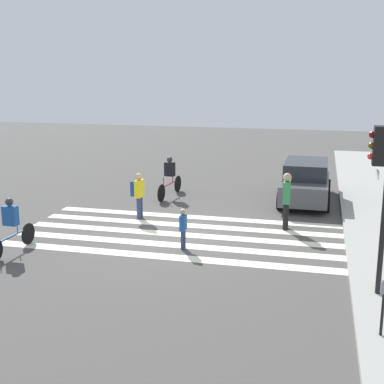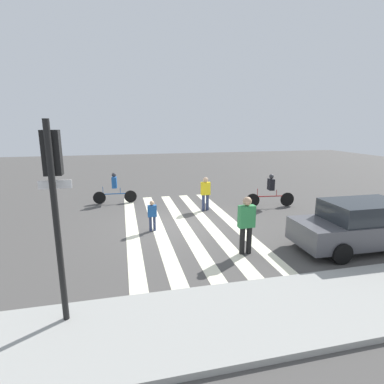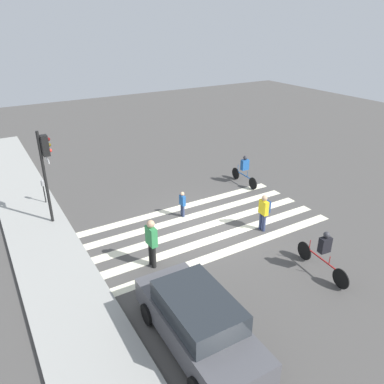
{
  "view_description": "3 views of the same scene",
  "coord_description": "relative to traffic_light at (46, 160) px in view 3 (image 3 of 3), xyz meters",
  "views": [
    {
      "loc": [
        15.46,
        4.13,
        5.13
      ],
      "look_at": [
        -0.37,
        0.3,
        1.3
      ],
      "focal_mm": 50.0,
      "sensor_mm": 36.0,
      "label": 1
    },
    {
      "loc": [
        2.29,
        11.39,
        4.02
      ],
      "look_at": [
        -0.41,
        -0.08,
        1.33
      ],
      "focal_mm": 28.0,
      "sensor_mm": 36.0,
      "label": 2
    },
    {
      "loc": [
        -11.59,
        7.65,
        8.08
      ],
      "look_at": [
        0.89,
        0.18,
        1.29
      ],
      "focal_mm": 35.0,
      "sensor_mm": 36.0,
      "label": 3
    }
  ],
  "objects": [
    {
      "name": "pedestrian_adult_yellow_jacket",
      "position": [
        -5.02,
        -7.3,
        -1.95
      ],
      "size": [
        0.46,
        0.38,
        1.59
      ],
      "rotation": [
        0.0,
        0.0,
        -0.08
      ],
      "color": "navy",
      "rests_on": "ground_plane"
    },
    {
      "name": "ground_plane",
      "position": [
        -3.55,
        -5.44,
        -2.88
      ],
      "size": [
        60.0,
        60.0,
        0.0
      ],
      "primitive_type": "plane",
      "color": "#4C4947"
    },
    {
      "name": "crosswalk_stripes",
      "position": [
        -3.55,
        -5.44,
        -2.88
      ],
      "size": [
        4.56,
        10.0,
        0.01
      ],
      "color": "#F2EDCC",
      "rests_on": "ground_plane"
    },
    {
      "name": "cyclist_far_lane",
      "position": [
        -8.3,
        -7.11,
        -2.01
      ],
      "size": [
        2.46,
        0.42,
        1.64
      ],
      "rotation": [
        0.0,
        0.0,
        -0.1
      ],
      "color": "black",
      "rests_on": "ground_plane"
    },
    {
      "name": "sidewalk_curb",
      "position": [
        -3.55,
        0.81,
        -2.81
      ],
      "size": [
        36.0,
        2.5,
        0.14
      ],
      "color": "#9E9E99",
      "rests_on": "ground_plane"
    },
    {
      "name": "parking_meter",
      "position": [
        2.02,
        0.01,
        -1.92
      ],
      "size": [
        0.15,
        0.15,
        1.29
      ],
      "color": "black",
      "rests_on": "ground_plane"
    },
    {
      "name": "traffic_light",
      "position": [
        0.0,
        0.0,
        0.0
      ],
      "size": [
        0.6,
        0.5,
        4.11
      ],
      "color": "black",
      "rests_on": "ground_plane"
    },
    {
      "name": "pedestrian_adult_blue_shirt",
      "position": [
        -2.28,
        -5.0,
        -2.21
      ],
      "size": [
        0.33,
        0.18,
        1.2
      ],
      "rotation": [
        0.0,
        0.0,
        3.15
      ],
      "color": "navy",
      "rests_on": "ground_plane"
    },
    {
      "name": "car_parked_silver_sedan",
      "position": [
        -8.79,
        -1.77,
        -2.08
      ],
      "size": [
        4.54,
        1.95,
        1.6
      ],
      "rotation": [
        0.0,
        0.0,
        -0.02
      ],
      "color": "#4C4C51",
      "rests_on": "ground_plane"
    },
    {
      "name": "cyclist_near_curb",
      "position": [
        -0.83,
        -9.6,
        -2.02
      ],
      "size": [
        2.2,
        0.41,
        1.59
      ],
      "rotation": [
        0.0,
        0.0,
        -0.05
      ],
      "color": "black",
      "rests_on": "ground_plane"
    },
    {
      "name": "pedestrian_adult_tall_backpack",
      "position": [
        -4.93,
        -2.26,
        -1.84
      ],
      "size": [
        0.52,
        0.27,
        1.85
      ],
      "rotation": [
        0.0,
        0.0,
        0.04
      ],
      "color": "black",
      "rests_on": "ground_plane"
    }
  ]
}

